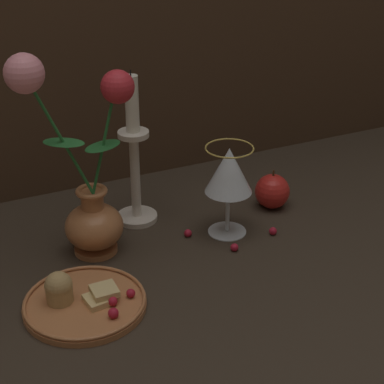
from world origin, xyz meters
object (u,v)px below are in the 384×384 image
vase (87,187)px  apple_beside_vase (272,191)px  plate_with_pastries (82,300)px  wine_glass (229,173)px  candlestick (135,162)px

vase → apple_beside_vase: size_ratio=4.57×
vase → plate_with_pastries: vase is taller
vase → wine_glass: size_ratio=2.16×
vase → candlestick: (0.12, 0.08, -0.01)m
plate_with_pastries → wine_glass: (0.31, 0.11, 0.11)m
plate_with_pastries → apple_beside_vase: (0.44, 0.15, 0.02)m
vase → plate_with_pastries: 0.20m
candlestick → vase: bearing=-145.6°
plate_with_pastries → apple_beside_vase: apple_beside_vase is taller
plate_with_pastries → candlestick: 0.31m
apple_beside_vase → vase: bearing=-178.3°
vase → plate_with_pastries: size_ratio=1.94×
candlestick → apple_beside_vase: 0.29m
vase → plate_with_pastries: (-0.06, -0.14, -0.12)m
vase → wine_glass: bearing=-8.6°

